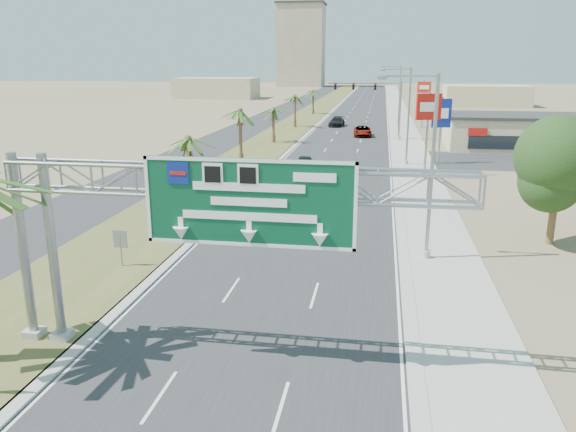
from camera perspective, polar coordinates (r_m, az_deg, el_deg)
The scene contains 27 objects.
road at distance 118.73m, azimuth 7.18°, elevation 10.15°, with size 12.00×300.00×0.02m, color #28282B.
sidewalk_right at distance 118.69m, azimuth 11.35°, elevation 10.00°, with size 4.00×300.00×0.10m, color #9E9B93.
median_grass at distance 119.54m, azimuth 2.31°, elevation 10.32°, with size 7.00×300.00×0.12m, color #4C5626.
opposing_road at distance 120.61m, azimuth -1.05°, elevation 10.35°, with size 8.00×300.00×0.02m, color #28282B.
sign_gantry at distance 19.52m, azimuth -8.18°, elevation 1.95°, with size 16.75×1.24×7.50m.
palm_row_b at distance 42.99m, azimuth -10.13°, elevation 7.59°, with size 3.99×3.99×5.95m.
palm_row_c at distance 58.15m, azimuth -4.90°, elevation 10.50°, with size 3.99×3.99×6.75m.
palm_row_d at distance 75.77m, azimuth -1.50°, elevation 10.72°, with size 3.99×3.99×5.45m.
palm_row_e at distance 94.41m, azimuth 0.72°, elevation 12.05°, with size 3.99×3.99×6.15m.
palm_row_f at distance 119.16m, azimuth 2.58°, elevation 12.54°, with size 3.99×3.99×5.75m.
streetlight_near at distance 30.83m, azimuth 14.00°, elevation 3.99°, with size 3.27×0.44×10.00m.
streetlight_mid at distance 60.50m, azimuth 11.94°, elevation 9.49°, with size 3.27×0.44×10.00m.
streetlight_far at distance 96.38m, azimuth 11.13°, elevation 11.60°, with size 3.27×0.44×10.00m.
signal_mast at distance 80.34m, azimuth 9.86°, elevation 11.08°, with size 10.28×0.71×8.00m.
store_building at distance 76.62m, azimuth 22.56°, elevation 7.80°, with size 18.00×10.00×4.00m, color tan.
oak_near at distance 36.17m, azimuth 25.79°, elevation 4.27°, with size 4.50×4.50×6.80m.
median_signback_b at distance 30.70m, azimuth -16.67°, elevation -2.51°, with size 0.75×0.08×2.08m.
tower_distant at distance 260.86m, azimuth 1.35°, elevation 16.88°, with size 20.00×16.00×35.00m, color gray.
building_distant_left at distance 175.53m, azimuth -7.26°, elevation 12.78°, with size 24.00×14.00×6.00m, color tan.
building_distant_right at distance 150.52m, azimuth 19.44°, elevation 11.45°, with size 20.00×12.00×5.00m, color tan.
car_left_lane at distance 56.52m, azimuth 1.69°, elevation 5.35°, with size 1.70×4.22×1.44m, color black.
car_mid_lane at distance 51.34m, azimuth 2.24°, elevation 4.34°, with size 1.55×4.43×1.46m, color maroon.
car_right_lane at distance 84.01m, azimuth 7.58°, elevation 8.53°, with size 2.46×5.34×1.48m, color gray.
car_far at distance 96.88m, azimuth 4.97°, elevation 9.51°, with size 2.14×5.26×1.53m, color black.
pole_sign_red_near at distance 54.42m, azimuth 14.08°, elevation 10.30°, with size 2.37×1.03×7.95m.
pole_sign_blue at distance 62.32m, azimuth 15.32°, elevation 9.83°, with size 2.02×0.57×7.04m.
pole_sign_red_far at distance 96.34m, azimuth 13.66°, elevation 12.27°, with size 2.22×0.54×7.70m.
Camera 1 is at (4.75, -8.17, 10.53)m, focal length 35.00 mm.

